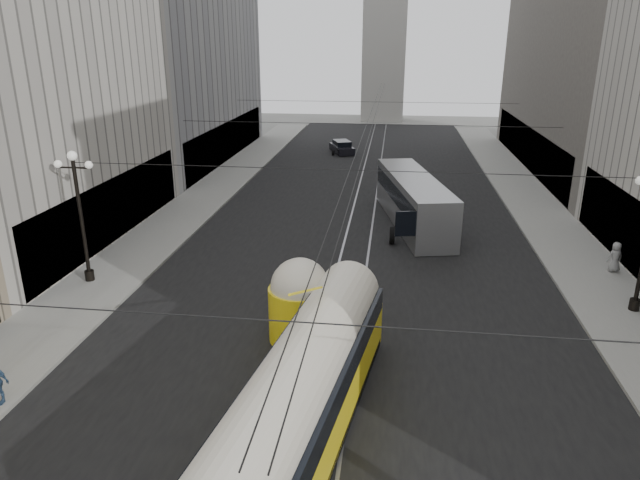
# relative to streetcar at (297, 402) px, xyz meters

# --- Properties ---
(road) EXTENTS (20.00, 85.00, 0.02)m
(road) POSITION_rel_streetcar_xyz_m (0.50, 25.14, -1.68)
(road) COLOR black
(road) RESTS_ON ground
(sidewalk_left) EXTENTS (4.00, 72.00, 0.15)m
(sidewalk_left) POSITION_rel_streetcar_xyz_m (-11.50, 28.64, -1.61)
(sidewalk_left) COLOR gray
(sidewalk_left) RESTS_ON ground
(sidewalk_right) EXTENTS (4.00, 72.00, 0.15)m
(sidewalk_right) POSITION_rel_streetcar_xyz_m (12.50, 28.64, -1.61)
(sidewalk_right) COLOR gray
(sidewalk_right) RESTS_ON ground
(rail_left) EXTENTS (0.12, 85.00, 0.04)m
(rail_left) POSITION_rel_streetcar_xyz_m (-0.25, 25.14, -1.68)
(rail_left) COLOR gray
(rail_left) RESTS_ON ground
(rail_right) EXTENTS (0.12, 85.00, 0.04)m
(rail_right) POSITION_rel_streetcar_xyz_m (1.25, 25.14, -1.68)
(rail_right) COLOR gray
(rail_right) RESTS_ON ground
(building_left_far) EXTENTS (12.60, 28.60, 28.60)m
(building_left_far) POSITION_rel_streetcar_xyz_m (-19.49, 40.64, 12.63)
(building_left_far) COLOR #999999
(building_left_far) RESTS_ON ground
(distant_tower) EXTENTS (6.00, 6.00, 31.36)m
(distant_tower) POSITION_rel_streetcar_xyz_m (0.50, 72.64, 13.28)
(distant_tower) COLOR #B2AFA8
(distant_tower) RESTS_ON ground
(lamppost_left_mid) EXTENTS (1.86, 0.44, 6.37)m
(lamppost_left_mid) POSITION_rel_streetcar_xyz_m (-12.10, 10.64, 2.06)
(lamppost_left_mid) COLOR black
(lamppost_left_mid) RESTS_ON sidewalk_left
(catenary) EXTENTS (25.00, 72.00, 0.23)m
(catenary) POSITION_rel_streetcar_xyz_m (0.62, 24.13, 4.20)
(catenary) COLOR black
(catenary) RESTS_ON ground
(streetcar) EXTENTS (4.45, 15.61, 3.45)m
(streetcar) POSITION_rel_streetcar_xyz_m (0.00, 0.00, 0.00)
(streetcar) COLOR yellow
(streetcar) RESTS_ON ground
(city_bus) EXTENTS (4.95, 12.38, 3.05)m
(city_bus) POSITION_rel_streetcar_xyz_m (3.78, 22.26, -0.01)
(city_bus) COLOR gray
(city_bus) RESTS_ON ground
(sedan_white_far) EXTENTS (2.75, 5.08, 1.52)m
(sedan_white_far) POSITION_rel_streetcar_xyz_m (2.99, 33.46, -0.99)
(sedan_white_far) COLOR #B8B8B8
(sedan_white_far) RESTS_ON ground
(sedan_dark_far) EXTENTS (3.05, 4.46, 1.30)m
(sedan_dark_far) POSITION_rel_streetcar_xyz_m (-2.95, 45.68, -1.09)
(sedan_dark_far) COLOR black
(sedan_dark_far) RESTS_ON ground
(pedestrian_sidewalk_right) EXTENTS (0.87, 0.68, 1.57)m
(pedestrian_sidewalk_right) POSITION_rel_streetcar_xyz_m (13.72, 15.08, -0.75)
(pedestrian_sidewalk_right) COLOR gray
(pedestrian_sidewalk_right) RESTS_ON sidewalk_right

